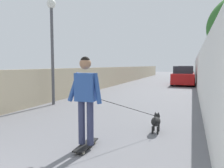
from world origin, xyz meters
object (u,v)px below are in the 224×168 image
at_px(lamp_post, 52,33).
at_px(person_skateboarder, 86,93).
at_px(tree_right_mid, 223,50).
at_px(skateboard, 86,145).
at_px(car_far, 186,73).
at_px(dog, 156,121).
at_px(car_near, 183,76).

xyz_separation_m(lamp_post, person_skateboarder, (-3.83, -3.44, -1.82)).
relative_size(tree_right_mid, skateboard, 4.30).
bearing_deg(tree_right_mid, car_far, 10.61).
bearing_deg(skateboard, car_far, -3.21).
xyz_separation_m(person_skateboarder, car_far, (22.00, -1.24, -0.37)).
height_order(skateboard, car_far, car_far).
height_order(lamp_post, car_far, lamp_post).
xyz_separation_m(dog, car_far, (20.49, -0.13, 0.44)).
bearing_deg(dog, car_far, -0.36).
bearing_deg(dog, lamp_post, 62.94).
distance_m(lamp_post, skateboard, 5.88).
height_order(lamp_post, dog, lamp_post).
bearing_deg(lamp_post, tree_right_mid, -48.13).
distance_m(car_near, car_far, 6.83).
height_order(tree_right_mid, car_far, tree_right_mid).
distance_m(lamp_post, car_near, 12.45).
bearing_deg(car_far, person_skateboarder, 176.79).
height_order(tree_right_mid, lamp_post, lamp_post).
height_order(tree_right_mid, skateboard, tree_right_mid).
relative_size(person_skateboarder, car_near, 0.40).
xyz_separation_m(skateboard, car_far, (22.00, -1.24, 0.65)).
height_order(lamp_post, skateboard, lamp_post).
bearing_deg(person_skateboarder, dog, -36.26).
bearing_deg(car_far, car_near, -180.00).
xyz_separation_m(lamp_post, car_near, (11.33, -4.68, -2.19)).
distance_m(skateboard, person_skateboarder, 1.01).
relative_size(skateboard, car_near, 0.19).
xyz_separation_m(tree_right_mid, skateboard, (-10.04, 3.48, -2.38)).
xyz_separation_m(dog, car_near, (13.65, -0.13, 0.44)).
bearing_deg(car_near, tree_right_mid, -156.39).
bearing_deg(lamp_post, skateboard, -138.08).
bearing_deg(car_near, dog, 179.46).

